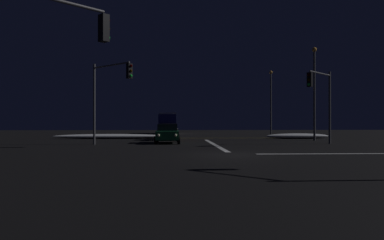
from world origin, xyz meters
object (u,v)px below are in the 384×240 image
(streetlamp_right_near, at_px, (314,87))
(box_truck, at_px, (168,122))
(traffic_signal_nw, at_px, (108,87))
(streetlamp_right_far, at_px, (271,98))
(sedan_black, at_px, (167,129))
(traffic_signal_ne, at_px, (321,93))
(traffic_signal_sw, at_px, (32,43))
(sedan_green, at_px, (168,133))
(sedan_orange, at_px, (168,132))
(sedan_silver, at_px, (170,130))

(streetlamp_right_near, bearing_deg, box_truck, 123.98)
(traffic_signal_nw, height_order, streetlamp_right_far, streetlamp_right_far)
(sedan_black, height_order, traffic_signal_ne, traffic_signal_ne)
(traffic_signal_sw, bearing_deg, streetlamp_right_near, 51.41)
(traffic_signal_ne, bearing_deg, sedan_black, 121.01)
(sedan_green, height_order, box_truck, box_truck)
(traffic_signal_nw, distance_m, streetlamp_right_far, 28.81)
(streetlamp_right_near, bearing_deg, sedan_green, -165.35)
(sedan_black, bearing_deg, sedan_green, -88.75)
(streetlamp_right_far, bearing_deg, traffic_signal_ne, -94.66)
(streetlamp_right_near, bearing_deg, traffic_signal_nw, -160.08)
(sedan_green, xyz_separation_m, traffic_signal_ne, (11.82, -2.75, 3.16))
(streetlamp_right_far, bearing_deg, traffic_signal_nw, -128.59)
(streetlamp_right_near, relative_size, streetlamp_right_far, 1.01)
(sedan_orange, distance_m, traffic_signal_nw, 10.03)
(streetlamp_right_near, bearing_deg, sedan_orange, 172.23)
(sedan_green, relative_size, traffic_signal_sw, 0.69)
(sedan_black, relative_size, streetlamp_right_near, 0.50)
(sedan_black, relative_size, traffic_signal_sw, 0.69)
(traffic_signal_ne, bearing_deg, sedan_orange, 145.46)
(sedan_silver, distance_m, traffic_signal_nw, 14.90)
(sedan_black, xyz_separation_m, streetlamp_right_near, (14.02, -13.98, 4.25))
(sedan_silver, relative_size, streetlamp_right_far, 0.50)
(traffic_signal_sw, relative_size, traffic_signal_ne, 1.09)
(sedan_orange, distance_m, traffic_signal_sw, 24.77)
(streetlamp_right_near, height_order, streetlamp_right_far, streetlamp_right_near)
(sedan_green, height_order, sedan_black, same)
(traffic_signal_sw, height_order, traffic_signal_ne, traffic_signal_sw)
(sedan_green, bearing_deg, traffic_signal_nw, -145.76)
(sedan_orange, xyz_separation_m, streetlamp_right_near, (13.73, -1.87, 4.25))
(sedan_silver, xyz_separation_m, traffic_signal_ne, (11.75, -13.60, 3.16))
(sedan_green, height_order, traffic_signal_sw, traffic_signal_sw)
(sedan_green, distance_m, sedan_silver, 10.85)
(sedan_orange, xyz_separation_m, traffic_signal_ne, (11.91, -8.19, 3.16))
(sedan_black, distance_m, streetlamp_right_near, 20.25)
(sedan_black, relative_size, traffic_signal_nw, 0.69)
(traffic_signal_sw, xyz_separation_m, traffic_signal_ne, (15.97, 15.97, -0.43))
(sedan_orange, bearing_deg, sedan_black, 91.40)
(traffic_signal_nw, bearing_deg, streetlamp_right_near, 19.92)
(sedan_orange, relative_size, sedan_black, 1.00)
(sedan_green, xyz_separation_m, streetlamp_right_near, (13.64, 3.57, 4.25))
(sedan_silver, bearing_deg, sedan_green, -90.34)
(sedan_black, xyz_separation_m, box_truck, (0.02, 6.79, 0.91))
(sedan_black, bearing_deg, box_truck, 89.80)
(sedan_orange, relative_size, streetlamp_right_near, 0.50)
(sedan_silver, bearing_deg, streetlamp_right_far, 32.71)
(traffic_signal_sw, xyz_separation_m, streetlamp_right_near, (17.79, 22.29, 0.66))
(sedan_silver, xyz_separation_m, traffic_signal_sw, (-4.22, -29.58, 3.58))
(sedan_green, height_order, sedan_orange, same)
(traffic_signal_ne, distance_m, streetlamp_right_far, 22.42)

